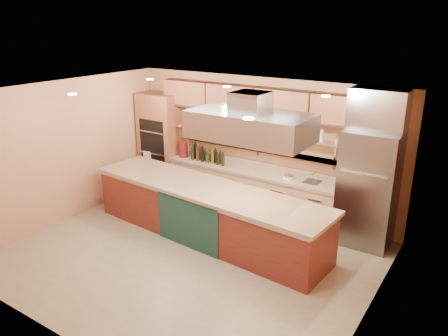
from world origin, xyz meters
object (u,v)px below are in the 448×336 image
Objects in this scene: flower_vase at (183,149)px; refrigerator at (368,189)px; island at (206,212)px; green_canister at (236,124)px; kitchen_scale at (289,176)px; copper_kettle at (220,123)px.

refrigerator is at bearing -0.14° from flower_vase.
green_canister is (-0.35, 1.60, 1.30)m from island.
green_canister is (1.25, 0.22, 0.69)m from flower_vase.
refrigerator is 2.92m from island.
flower_vase is 1.99× the size of kitchen_scale.
kitchen_scale is (2.60, 0.00, -0.13)m from flower_vase.
copper_kettle is (-0.77, 1.60, 1.29)m from island.
refrigerator reaches higher than island.
green_canister is at bearing 106.84° from island.
kitchen_scale is at bearing 0.00° from flower_vase.
kitchen_scale is at bearing -9.28° from green_canister.
copper_kettle is (-3.29, 0.23, 0.73)m from refrigerator.
refrigerator is 0.44× the size of island.
green_canister is (-1.35, 0.22, 0.82)m from kitchen_scale.
island is at bearing -151.52° from refrigerator.
green_canister is at bearing 173.89° from kitchen_scale.
copper_kettle is 1.04× the size of green_canister.
green_canister reaches higher than island.
refrigerator reaches higher than kitchen_scale.
island is 2.20m from flower_vase.
kitchen_scale is 1.08× the size of green_canister.
refrigerator reaches higher than copper_kettle.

